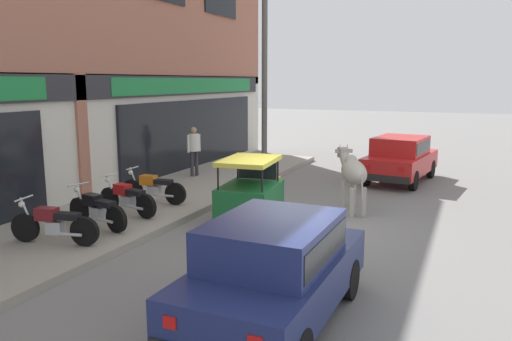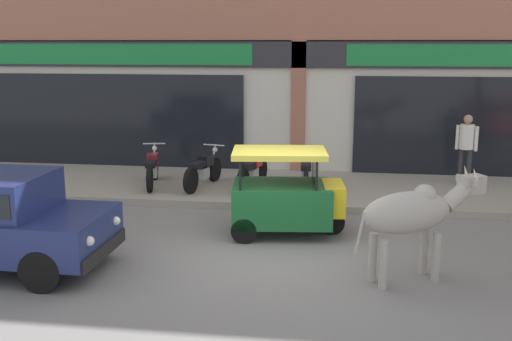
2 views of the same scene
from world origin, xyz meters
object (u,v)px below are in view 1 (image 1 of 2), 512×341
(car_0, at_px, (275,265))
(motorcycle_3, at_px, (153,188))
(car_1, at_px, (400,157))
(utility_pole, at_px, (264,82))
(auto_rickshaw, at_px, (251,195))
(pedestrian, at_px, (194,146))
(motorcycle_2, at_px, (127,198))
(cow, at_px, (353,172))
(motorcycle_1, at_px, (97,210))
(motorcycle_0, at_px, (54,224))

(car_0, distance_m, motorcycle_3, 6.74)
(car_1, bearing_deg, utility_pole, 110.60)
(auto_rickshaw, relative_size, utility_pole, 0.34)
(motorcycle_3, bearing_deg, auto_rickshaw, -93.77)
(auto_rickshaw, bearing_deg, pedestrian, 44.70)
(motorcycle_2, bearing_deg, utility_pole, -10.21)
(pedestrian, bearing_deg, cow, -107.88)
(utility_pole, bearing_deg, car_1, -69.40)
(motorcycle_2, bearing_deg, motorcycle_1, -175.63)
(car_0, xyz_separation_m, motorcycle_3, (4.44, 5.06, -0.27))
(motorcycle_3, bearing_deg, car_1, -40.55)
(auto_rickshaw, height_order, utility_pole, utility_pole)
(car_0, height_order, motorcycle_3, car_0)
(car_1, bearing_deg, motorcycle_2, 144.84)
(motorcycle_2, xyz_separation_m, utility_pole, (5.76, -1.04, 2.63))
(cow, relative_size, car_0, 0.54)
(car_0, bearing_deg, utility_pole, 23.53)
(cow, distance_m, motorcycle_3, 5.02)
(car_1, bearing_deg, motorcycle_0, 152.21)
(motorcycle_0, xyz_separation_m, utility_pole, (8.05, -0.95, 2.63))
(auto_rickshaw, distance_m, motorcycle_1, 3.37)
(cow, bearing_deg, motorcycle_3, 110.75)
(motorcycle_1, bearing_deg, motorcycle_2, 4.37)
(car_0, relative_size, motorcycle_2, 2.02)
(motorcycle_3, relative_size, pedestrian, 1.13)
(car_0, bearing_deg, motorcycle_2, 56.71)
(motorcycle_2, bearing_deg, auto_rickshaw, -69.85)
(motorcycle_1, relative_size, pedestrian, 1.12)
(car_1, xyz_separation_m, utility_pole, (-1.54, 4.11, 2.36))
(utility_pole, bearing_deg, cow, -128.42)
(car_0, xyz_separation_m, motorcycle_2, (3.26, 4.97, -0.27))
(motorcycle_2, distance_m, motorcycle_3, 1.18)
(motorcycle_2, height_order, utility_pole, utility_pole)
(auto_rickshaw, distance_m, motorcycle_3, 2.81)
(motorcycle_2, height_order, pedestrian, pedestrian)
(pedestrian, bearing_deg, motorcycle_1, -169.41)
(motorcycle_1, bearing_deg, car_0, -113.78)
(motorcycle_0, height_order, pedestrian, pedestrian)
(motorcycle_0, bearing_deg, motorcycle_1, 0.18)
(auto_rickshaw, distance_m, utility_pole, 5.64)
(motorcycle_2, relative_size, pedestrian, 1.12)
(car_0, distance_m, car_1, 10.56)
(motorcycle_1, bearing_deg, utility_pole, -7.90)
(pedestrian, bearing_deg, motorcycle_2, -167.99)
(cow, bearing_deg, motorcycle_1, 132.09)
(motorcycle_0, height_order, motorcycle_2, same)
(motorcycle_3, bearing_deg, motorcycle_2, -175.39)
(motorcycle_3, bearing_deg, pedestrian, 14.38)
(cow, xyz_separation_m, motorcycle_1, (-4.06, 4.49, -0.46))
(cow, height_order, pedestrian, pedestrian)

